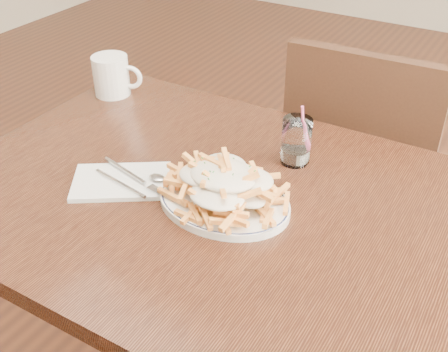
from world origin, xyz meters
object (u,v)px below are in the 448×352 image
Objects in this scene: fries_plate at (224,201)px; chair_far at (360,168)px; loaded_fries at (224,181)px; water_glass at (296,144)px; coffee_mug at (112,76)px; table at (231,230)px.

chair_far is at bearing 82.04° from fries_plate.
loaded_fries is (-0.09, -0.64, 0.30)m from chair_far.
water_glass reaches higher than coffee_mug.
fries_plate is 0.59m from coffee_mug.
fries_plate reaches higher than table.
chair_far reaches higher than loaded_fries.
fries_plate is (-0.00, -0.02, 0.09)m from table.
table is at bearing -103.90° from water_glass.
coffee_mug is (-0.61, -0.36, 0.29)m from chair_far.
fries_plate is 1.96× the size of water_glass.
loaded_fries is at bearing 107.35° from fries_plate.
fries_plate is 1.03× the size of loaded_fries.
water_glass is 1.07× the size of coffee_mug.
chair_far is at bearing 84.87° from water_glass.
chair_far reaches higher than fries_plate.
water_glass is at bearing 76.76° from fries_plate.
loaded_fries is at bearing -97.66° from table.
loaded_fries is (-0.00, 0.00, 0.05)m from fries_plate.
loaded_fries is at bearing -97.96° from chair_far.
chair_far is 6.75× the size of coffee_mug.
loaded_fries is 0.23m from water_glass.
table is at bearing -97.97° from chair_far.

